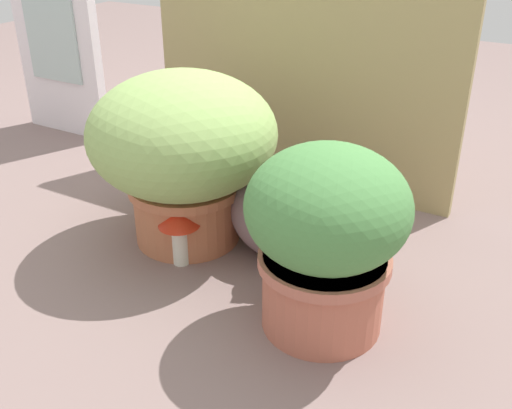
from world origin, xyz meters
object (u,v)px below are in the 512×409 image
Objects in this scene: cat at (278,215)px; mushroom_ornament_pink at (181,231)px; grass_planter at (183,147)px; mushroom_ornament_red at (179,225)px; leafy_planter at (326,234)px.

cat is 3.68× the size of mushroom_ornament_pink.
cat is 0.25m from mushroom_ornament_pink.
grass_planter is at bearing 115.65° from mushroom_ornament_pink.
grass_planter is 0.20m from mushroom_ornament_red.
grass_planter reaches higher than mushroom_ornament_red.
mushroom_ornament_pink is at bearing -64.35° from grass_planter.
grass_planter is 0.30m from cat.
cat reaches higher than mushroom_ornament_red.
leafy_planter is (0.47, -0.16, -0.04)m from grass_planter.
mushroom_ornament_red is (0.02, -0.03, 0.04)m from mushroom_ornament_pink.
mushroom_ornament_pink is 0.05m from mushroom_ornament_red.
mushroom_ornament_pink is at bearing 170.03° from leafy_planter.
grass_planter is 0.22m from mushroom_ornament_pink.
cat is (-0.21, 0.20, -0.11)m from leafy_planter.
cat is (0.26, 0.04, -0.14)m from grass_planter.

